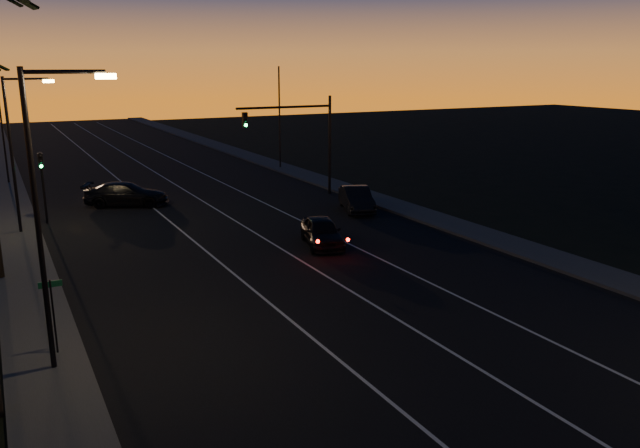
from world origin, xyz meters
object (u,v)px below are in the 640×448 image
right_car (356,199)px  cross_car (126,194)px  lead_car (322,232)px  signal_mast (300,129)px

right_car → cross_car: bearing=146.7°
right_car → lead_car: bearing=-133.5°
lead_car → cross_car: size_ratio=0.87×
signal_mast → cross_car: size_ratio=1.23×
lead_car → cross_car: bearing=115.9°
signal_mast → lead_car: signal_mast is taller
cross_car → right_car: bearing=-33.3°
lead_car → cross_car: (-6.98, 14.39, 0.05)m
cross_car → lead_car: bearing=-64.1°
right_car → cross_car: cross_car is taller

